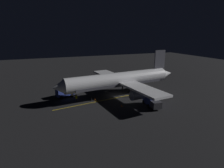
{
  "coord_description": "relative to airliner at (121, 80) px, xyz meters",
  "views": [
    {
      "loc": [
        -43.82,
        19.93,
        16.32
      ],
      "look_at": [
        0.0,
        2.0,
        3.5
      ],
      "focal_mm": 30.35,
      "sensor_mm": 36.0,
      "label": 1
    }
  ],
  "objects": [
    {
      "name": "baggage_truck",
      "position": [
        4.56,
        13.5,
        -3.08
      ],
      "size": [
        3.77,
        6.53,
        2.33
      ],
      "color": "navy",
      "rests_on": "ground_plane"
    },
    {
      "name": "catering_truck",
      "position": [
        -9.72,
        -3.21,
        -3.09
      ],
      "size": [
        5.82,
        2.78,
        2.35
      ],
      "color": "navy",
      "rests_on": "ground_plane"
    },
    {
      "name": "ground_crew_worker",
      "position": [
        -0.02,
        12.0,
        -3.42
      ],
      "size": [
        0.4,
        0.4,
        1.74
      ],
      "color": "black",
      "rests_on": "ground_plane"
    },
    {
      "name": "airliner",
      "position": [
        0.0,
        0.0,
        0.0
      ],
      "size": [
        30.96,
        35.69,
        11.58
      ],
      "color": "white",
      "rests_on": "ground_plane"
    },
    {
      "name": "traffic_cone_near_left",
      "position": [
        -1.01,
        7.58,
        -4.05
      ],
      "size": [
        0.5,
        0.5,
        0.55
      ],
      "color": "#EA590F",
      "rests_on": "ground_plane"
    },
    {
      "name": "apron_guide_stripe",
      "position": [
        -1.61,
        4.58,
        -4.3
      ],
      "size": [
        4.22,
        27.15,
        0.01
      ],
      "primitive_type": "cube",
      "rotation": [
        0.0,
        0.0,
        0.15
      ],
      "color": "gold",
      "rests_on": "ground_plane"
    },
    {
      "name": "ground_plane",
      "position": [
        -0.06,
        0.58,
        -4.4
      ],
      "size": [
        180.0,
        180.0,
        0.2
      ],
      "primitive_type": "cube",
      "color": "black"
    },
    {
      "name": "traffic_cone_near_right",
      "position": [
        -7.42,
        3.18,
        -4.05
      ],
      "size": [
        0.5,
        0.5,
        0.55
      ],
      "color": "#EA590F",
      "rests_on": "ground_plane"
    }
  ]
}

